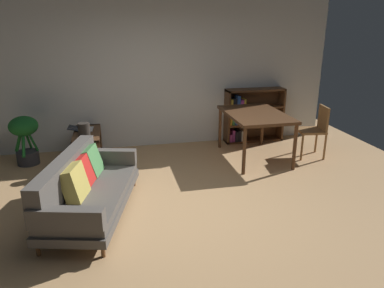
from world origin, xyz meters
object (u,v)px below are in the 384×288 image
object	(u,v)px
desk_speaker	(84,131)
dining_table	(255,117)
media_console	(88,148)
open_laptop	(82,129)
potted_floor_plant	(25,136)
fabric_couch	(85,187)
bookshelf	(250,116)
dining_chair_near	(315,128)

from	to	relation	value
desk_speaker	dining_table	bearing A→B (deg)	-1.06
media_console	open_laptop	world-z (taller)	open_laptop
potted_floor_plant	dining_table	world-z (taller)	potted_floor_plant
media_console	desk_speaker	xyz separation A→B (m)	(-0.01, -0.30, 0.39)
open_laptop	fabric_couch	bearing A→B (deg)	-86.06
potted_floor_plant	bookshelf	size ratio (longest dim) A/B	0.71
open_laptop	desk_speaker	xyz separation A→B (m)	(0.07, -0.47, 0.10)
desk_speaker	bookshelf	world-z (taller)	bookshelf
dining_chair_near	bookshelf	xyz separation A→B (m)	(-0.78, 1.10, -0.01)
desk_speaker	dining_chair_near	distance (m)	3.88
open_laptop	bookshelf	bearing A→B (deg)	7.63
dining_table	dining_chair_near	xyz separation A→B (m)	(1.05, -0.15, -0.21)
dining_table	bookshelf	size ratio (longest dim) A/B	1.22
potted_floor_plant	dining_chair_near	xyz separation A→B (m)	(4.85, -0.68, 0.02)
dining_chair_near	bookshelf	distance (m)	1.35
dining_chair_near	open_laptop	bearing A→B (deg)	170.29
fabric_couch	open_laptop	bearing A→B (deg)	93.94
open_laptop	potted_floor_plant	world-z (taller)	potted_floor_plant
fabric_couch	media_console	world-z (taller)	fabric_couch
media_console	dining_chair_near	distance (m)	3.90
dining_table	bookshelf	xyz separation A→B (m)	(0.27, 0.95, -0.22)
fabric_couch	open_laptop	size ratio (longest dim) A/B	4.78
fabric_couch	dining_table	xyz separation A→B (m)	(2.75, 1.41, 0.37)
potted_floor_plant	bookshelf	distance (m)	4.09
media_console	bookshelf	world-z (taller)	bookshelf
dining_chair_near	fabric_couch	bearing A→B (deg)	-161.67
open_laptop	desk_speaker	size ratio (longest dim) A/B	1.71
dining_table	media_console	bearing A→B (deg)	172.82
fabric_couch	dining_chair_near	xyz separation A→B (m)	(3.80, 1.26, 0.15)
open_laptop	dining_chair_near	xyz separation A→B (m)	(3.94, -0.67, -0.04)
potted_floor_plant	desk_speaker	bearing A→B (deg)	-26.07
fabric_couch	desk_speaker	distance (m)	1.50
fabric_couch	dining_chair_near	bearing A→B (deg)	18.33
fabric_couch	media_console	size ratio (longest dim) A/B	1.95
bookshelf	potted_floor_plant	bearing A→B (deg)	-174.20
media_console	desk_speaker	size ratio (longest dim) A/B	4.18
media_console	dining_chair_near	world-z (taller)	dining_chair_near
fabric_couch	potted_floor_plant	bearing A→B (deg)	118.31
fabric_couch	dining_table	world-z (taller)	dining_table
fabric_couch	open_laptop	xyz separation A→B (m)	(-0.13, 1.93, 0.19)
potted_floor_plant	dining_table	xyz separation A→B (m)	(3.80, -0.53, 0.23)
desk_speaker	potted_floor_plant	xyz separation A→B (m)	(-0.98, 0.48, -0.16)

